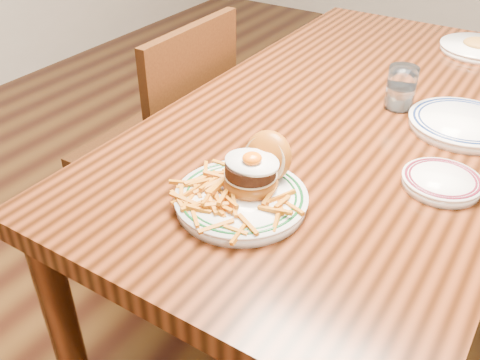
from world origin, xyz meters
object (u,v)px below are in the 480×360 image
Objects in this scene: table at (354,139)px; side_plate at (442,181)px; chair_left at (167,146)px; main_plate at (246,187)px.

side_plate is at bearing -40.58° from table.
chair_left is (-0.60, -0.07, -0.18)m from table.
chair_left is 0.78m from main_plate.
table is 0.38m from side_plate.
main_plate is at bearing -37.20° from chair_left.
chair_left is 5.67× the size of side_plate.
side_plate reaches higher than table.
main_plate reaches higher than table.
table is 0.63m from chair_left.
side_plate is (0.88, -0.17, 0.28)m from chair_left.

